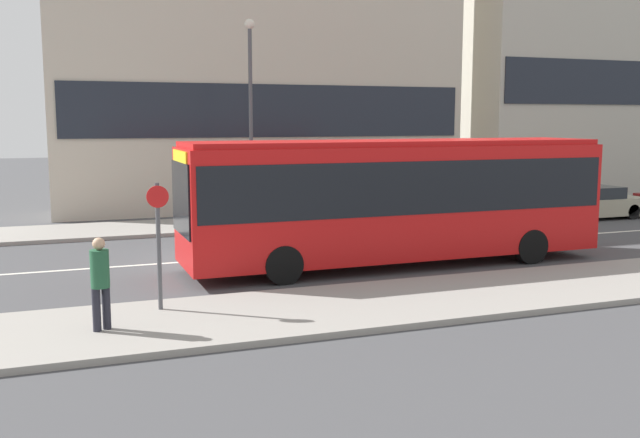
# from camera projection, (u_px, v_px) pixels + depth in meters

# --- Properties ---
(ground_plane) EXTENTS (120.00, 120.00, 0.00)m
(ground_plane) POSITION_uv_depth(u_px,v_px,m) (208.00, 260.00, 20.13)
(ground_plane) COLOR #444447
(sidewalk_near) EXTENTS (44.00, 3.50, 0.13)m
(sidewalk_near) POSITION_uv_depth(u_px,v_px,m) (272.00, 314.00, 14.32)
(sidewalk_near) COLOR gray
(sidewalk_near) RESTS_ON ground_plane
(sidewalk_far) EXTENTS (44.00, 3.50, 0.13)m
(sidewalk_far) POSITION_uv_depth(u_px,v_px,m) (173.00, 227.00, 25.92)
(sidewalk_far) COLOR gray
(sidewalk_far) RESTS_ON ground_plane
(lane_centerline) EXTENTS (41.80, 0.16, 0.01)m
(lane_centerline) POSITION_uv_depth(u_px,v_px,m) (208.00, 260.00, 20.13)
(lane_centerline) COLOR silver
(lane_centerline) RESTS_ON ground_plane
(apartment_block_left_tower) EXTENTS (18.10, 4.09, 15.68)m
(apartment_block_left_tower) POSITION_uv_depth(u_px,v_px,m) (261.00, 31.00, 31.41)
(apartment_block_left_tower) COLOR beige
(apartment_block_left_tower) RESTS_ON ground_plane
(city_bus) EXTENTS (11.60, 2.65, 3.40)m
(city_bus) POSITION_uv_depth(u_px,v_px,m) (395.00, 194.00, 19.29)
(city_bus) COLOR red
(city_bus) RESTS_ON ground_plane
(parked_car_0) EXTENTS (4.60, 1.83, 1.28)m
(parked_car_0) POSITION_uv_depth(u_px,v_px,m) (589.00, 203.00, 28.62)
(parked_car_0) COLOR #A39E84
(parked_car_0) RESTS_ON ground_plane
(pedestrian_near_stop) EXTENTS (0.34, 0.34, 1.72)m
(pedestrian_near_stop) POSITION_uv_depth(u_px,v_px,m) (100.00, 278.00, 12.91)
(pedestrian_near_stop) COLOR #23232D
(pedestrian_near_stop) RESTS_ON sidewalk_near
(bus_stop_sign) EXTENTS (0.44, 0.12, 2.58)m
(bus_stop_sign) POSITION_uv_depth(u_px,v_px,m) (158.00, 236.00, 14.25)
(bus_stop_sign) COLOR #4C4C51
(bus_stop_sign) RESTS_ON sidewalk_near
(street_lamp) EXTENTS (0.36, 0.36, 7.35)m
(street_lamp) POSITION_uv_depth(u_px,v_px,m) (251.00, 102.00, 25.60)
(street_lamp) COLOR #4C4C51
(street_lamp) RESTS_ON sidewalk_far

